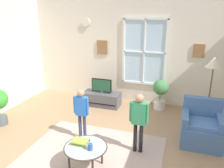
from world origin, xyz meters
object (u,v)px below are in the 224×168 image
at_px(tv_stand, 102,99).
at_px(person_green_shirt, 139,117).
at_px(book_stack, 80,142).
at_px(remote_near_books, 86,141).
at_px(floor_lamp, 213,70).
at_px(cup, 90,147).
at_px(person_blue_shirt, 82,109).
at_px(potted_plant_by_window, 160,92).
at_px(television, 102,85).
at_px(armchair, 201,128).
at_px(coffee_table, 86,148).

xyz_separation_m(tv_stand, person_green_shirt, (1.41, -1.84, 0.53)).
height_order(book_stack, remote_near_books, book_stack).
distance_m(remote_near_books, floor_lamp, 2.90).
height_order(tv_stand, book_stack, book_stack).
distance_m(cup, person_blue_shirt, 1.06).
height_order(cup, remote_near_books, cup).
relative_size(tv_stand, remote_near_books, 7.35).
bearing_deg(remote_near_books, floor_lamp, 42.20).
bearing_deg(potted_plant_by_window, person_green_shirt, -94.52).
bearing_deg(television, armchair, -24.21).
relative_size(book_stack, potted_plant_by_window, 0.31).
bearing_deg(person_blue_shirt, armchair, 15.08).
relative_size(armchair, cup, 7.94).
xyz_separation_m(book_stack, cup, (0.23, -0.10, 0.02)).
relative_size(cup, person_green_shirt, 0.09).
xyz_separation_m(armchair, potted_plant_by_window, (-0.96, 1.41, 0.17)).
bearing_deg(television, coffee_table, -75.07).
relative_size(cup, floor_lamp, 0.07).
relative_size(television, potted_plant_by_window, 0.69).
xyz_separation_m(armchair, remote_near_books, (-1.90, -1.31, 0.11)).
xyz_separation_m(coffee_table, floor_lamp, (1.98, 1.97, 0.99)).
distance_m(tv_stand, book_stack, 2.61).
bearing_deg(television, cup, -73.25).
bearing_deg(cup, floor_lamp, 47.20).
bearing_deg(coffee_table, potted_plant_by_window, 72.77).
bearing_deg(person_green_shirt, tv_stand, 127.36).
bearing_deg(tv_stand, book_stack, -77.39).
distance_m(person_blue_shirt, floor_lamp, 2.78).
relative_size(armchair, book_stack, 3.43).
relative_size(remote_near_books, floor_lamp, 0.08).
xyz_separation_m(television, armchair, (2.54, -1.14, -0.26)).
relative_size(tv_stand, cup, 9.40).
bearing_deg(book_stack, armchair, 35.27).
bearing_deg(tv_stand, remote_near_books, -75.41).
height_order(person_green_shirt, floor_lamp, floor_lamp).
relative_size(tv_stand, floor_lamp, 0.62).
bearing_deg(television, person_green_shirt, -52.60).
bearing_deg(cup, person_blue_shirt, 122.53).
distance_m(armchair, remote_near_books, 2.31).
height_order(potted_plant_by_window, floor_lamp, floor_lamp).
distance_m(tv_stand, person_green_shirt, 2.38).
relative_size(person_blue_shirt, potted_plant_by_window, 1.32).
relative_size(coffee_table, remote_near_books, 5.14).
bearing_deg(floor_lamp, remote_near_books, -137.80).
height_order(armchair, remote_near_books, armchair).
distance_m(tv_stand, television, 0.40).
bearing_deg(floor_lamp, armchair, -103.81).
relative_size(coffee_table, book_stack, 2.84).
relative_size(television, person_green_shirt, 0.49).
bearing_deg(television, potted_plant_by_window, 9.70).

